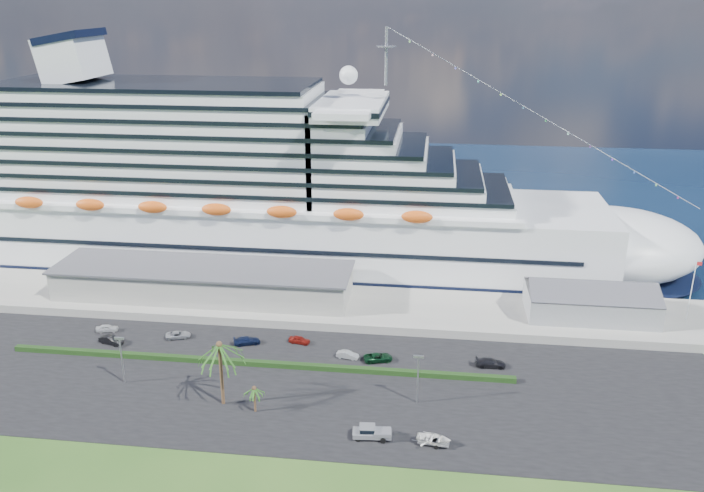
# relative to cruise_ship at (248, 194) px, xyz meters

# --- Properties ---
(ground) EXTENTS (420.00, 420.00, 0.00)m
(ground) POSITION_rel_cruise_ship_xyz_m (21.53, -64.00, -16.69)
(ground) COLOR #254C19
(ground) RESTS_ON ground
(asphalt_lot) EXTENTS (140.00, 38.00, 0.12)m
(asphalt_lot) POSITION_rel_cruise_ship_xyz_m (21.53, -53.00, -16.63)
(asphalt_lot) COLOR black
(asphalt_lot) RESTS_ON ground
(wharf) EXTENTS (240.00, 20.00, 1.80)m
(wharf) POSITION_rel_cruise_ship_xyz_m (21.53, -24.00, -15.79)
(wharf) COLOR gray
(wharf) RESTS_ON ground
(water) EXTENTS (420.00, 160.00, 0.02)m
(water) POSITION_rel_cruise_ship_xyz_m (21.53, 66.00, -16.68)
(water) COLOR black
(water) RESTS_ON ground
(cruise_ship) EXTENTS (191.00, 38.00, 54.00)m
(cruise_ship) POSITION_rel_cruise_ship_xyz_m (0.00, 0.00, 0.00)
(cruise_ship) COLOR silver
(cruise_ship) RESTS_ON ground
(terminal_building) EXTENTS (61.00, 15.00, 6.30)m
(terminal_building) POSITION_rel_cruise_ship_xyz_m (-3.47, -24.00, -11.68)
(terminal_building) COLOR gray
(terminal_building) RESTS_ON wharf
(port_shed) EXTENTS (24.00, 12.31, 7.37)m
(port_shed) POSITION_rel_cruise_ship_xyz_m (73.53, -24.00, -12.30)
(port_shed) COLOR gray
(port_shed) RESTS_ON wharf
(flagpole) EXTENTS (1.08, 0.16, 12.00)m
(flagpole) POSITION_rel_cruise_ship_xyz_m (91.57, -24.00, -8.43)
(flagpole) COLOR silver
(flagpole) RESTS_ON wharf
(hedge) EXTENTS (88.00, 1.10, 0.90)m
(hedge) POSITION_rel_cruise_ship_xyz_m (13.53, -48.00, -16.12)
(hedge) COLOR black
(hedge) RESTS_ON asphalt_lot
(lamp_post_left) EXTENTS (1.60, 0.35, 8.27)m
(lamp_post_left) POSITION_rel_cruise_ship_xyz_m (-6.47, -56.00, -11.35)
(lamp_post_left) COLOR gray
(lamp_post_left) RESTS_ON asphalt_lot
(lamp_post_right) EXTENTS (1.60, 0.35, 8.27)m
(lamp_post_right) POSITION_rel_cruise_ship_xyz_m (41.53, -56.00, -11.35)
(lamp_post_right) COLOR gray
(lamp_post_right) RESTS_ON asphalt_lot
(palm_tall) EXTENTS (8.82, 8.82, 11.13)m
(palm_tall) POSITION_rel_cruise_ship_xyz_m (11.53, -60.00, -7.49)
(palm_tall) COLOR #47301E
(palm_tall) RESTS_ON ground
(palm_short) EXTENTS (3.53, 3.53, 4.56)m
(palm_short) POSITION_rel_cruise_ship_xyz_m (17.03, -61.50, -13.03)
(palm_short) COLOR #47301E
(palm_short) RESTS_ON ground
(parked_car_0) EXTENTS (4.33, 2.65, 1.38)m
(parked_car_0) POSITION_rel_cruise_ship_xyz_m (-17.61, -39.06, -15.89)
(parked_car_0) COLOR silver
(parked_car_0) RESTS_ON asphalt_lot
(parked_car_1) EXTENTS (4.88, 2.85, 1.52)m
(parked_car_1) POSITION_rel_cruise_ship_xyz_m (-14.63, -43.63, -15.81)
(parked_car_1) COLOR black
(parked_car_1) RESTS_ON asphalt_lot
(parked_car_2) EXTENTS (4.94, 3.41, 1.25)m
(parked_car_2) POSITION_rel_cruise_ship_xyz_m (-3.31, -39.92, -15.95)
(parked_car_2) COLOR #A0A2A9
(parked_car_2) RESTS_ON asphalt_lot
(parked_car_3) EXTENTS (5.21, 3.44, 1.40)m
(parked_car_3) POSITION_rel_cruise_ship_xyz_m (10.03, -40.68, -15.87)
(parked_car_3) COLOR #111A3C
(parked_car_3) RESTS_ON asphalt_lot
(parked_car_4) EXTENTS (4.15, 2.27, 1.34)m
(parked_car_4) POSITION_rel_cruise_ship_xyz_m (19.46, -39.13, -15.91)
(parked_car_4) COLOR maroon
(parked_car_4) RESTS_ON asphalt_lot
(parked_car_5) EXTENTS (4.09, 2.06, 1.29)m
(parked_car_5) POSITION_rel_cruise_ship_xyz_m (28.92, -43.50, -15.93)
(parked_car_5) COLOR #989C9F
(parked_car_5) RESTS_ON asphalt_lot
(parked_car_6) EXTENTS (5.50, 3.62, 1.40)m
(parked_car_6) POSITION_rel_cruise_ship_xyz_m (34.35, -43.87, -15.87)
(parked_car_6) COLOR black
(parked_car_6) RESTS_ON asphalt_lot
(parked_car_7) EXTENTS (5.16, 2.20, 1.48)m
(parked_car_7) POSITION_rel_cruise_ship_xyz_m (53.62, -43.40, -15.83)
(parked_car_7) COLOR black
(parked_car_7) RESTS_ON asphalt_lot
(pickup_truck) EXTENTS (5.73, 2.50, 1.97)m
(pickup_truck) POSITION_rel_cruise_ship_xyz_m (35.34, -66.09, -15.49)
(pickup_truck) COLOR black
(pickup_truck) RESTS_ON asphalt_lot
(boat_trailer) EXTENTS (5.69, 4.01, 1.59)m
(boat_trailer) POSITION_rel_cruise_ship_xyz_m (44.25, -66.61, -15.52)
(boat_trailer) COLOR gray
(boat_trailer) RESTS_ON asphalt_lot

